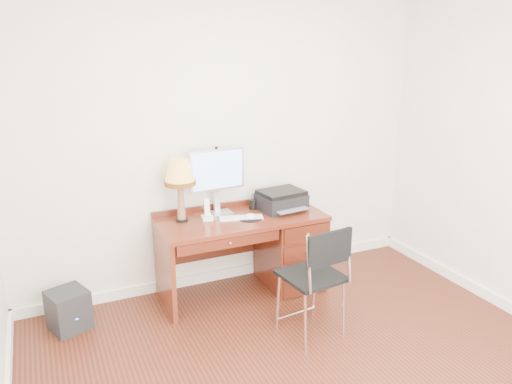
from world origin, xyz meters
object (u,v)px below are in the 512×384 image
desk (273,246)px  leg_lamp (180,176)px  phone (207,214)px  monitor (217,173)px  chair (316,271)px  equipment_box (68,310)px  printer (281,200)px

desk → leg_lamp: size_ratio=2.68×
desk → phone: bearing=175.2°
monitor → phone: monitor is taller
chair → equipment_box: size_ratio=2.80×
printer → phone: 0.73m
equipment_box → leg_lamp: bearing=-13.7°
printer → phone: size_ratio=2.35×
phone → monitor: bearing=47.1°
phone → equipment_box: bearing=-171.8°
phone → equipment_box: 1.39m
printer → leg_lamp: (-0.95, 0.08, 0.32)m
leg_lamp → monitor: bearing=9.9°
phone → leg_lamp: bearing=168.0°
monitor → equipment_box: (-1.38, -0.18, -0.96)m
desk → equipment_box: bearing=179.8°
printer → leg_lamp: bearing=168.6°
desk → monitor: size_ratio=2.49×
monitor → chair: size_ratio=0.64×
desk → chair: size_ratio=1.60×
leg_lamp → chair: 1.42m
monitor → phone: bearing=-142.5°
monitor → phone: 0.38m
monitor → equipment_box: size_ratio=1.80×
printer → chair: size_ratio=0.48×
equipment_box → monitor: bearing=-12.8°
monitor → printer: bearing=-17.2°
desk → leg_lamp: 1.13m
desk → chair: chair is taller
equipment_box → phone: bearing=-18.0°
monitor → leg_lamp: 0.37m
phone → chair: bearing=-54.2°
desk → leg_lamp: (-0.84, 0.12, 0.75)m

